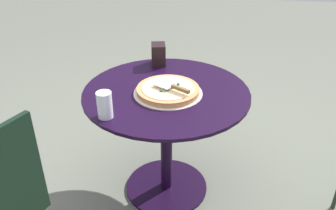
{
  "coord_description": "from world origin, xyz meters",
  "views": [
    {
      "loc": [
        0.22,
        -1.68,
        1.58
      ],
      "look_at": [
        0.01,
        -0.03,
        0.62
      ],
      "focal_mm": 38.22,
      "sensor_mm": 36.0,
      "label": 1
    }
  ],
  "objects_px": {
    "patio_table": "(166,121)",
    "pizza_on_tray": "(168,90)",
    "drinking_cup": "(105,105)",
    "napkin_dispenser": "(158,54)",
    "pizza_server": "(173,87)"
  },
  "relations": [
    {
      "from": "patio_table",
      "to": "pizza_on_tray",
      "type": "xyz_separation_m",
      "value": [
        0.01,
        -0.03,
        0.21
      ]
    },
    {
      "from": "drinking_cup",
      "to": "napkin_dispenser",
      "type": "bearing_deg",
      "value": 76.36
    },
    {
      "from": "pizza_server",
      "to": "drinking_cup",
      "type": "bearing_deg",
      "value": -140.02
    },
    {
      "from": "patio_table",
      "to": "napkin_dispenser",
      "type": "height_order",
      "value": "napkin_dispenser"
    },
    {
      "from": "pizza_on_tray",
      "to": "drinking_cup",
      "type": "relative_size",
      "value": 2.83
    },
    {
      "from": "drinking_cup",
      "to": "pizza_server",
      "type": "bearing_deg",
      "value": 39.98
    },
    {
      "from": "patio_table",
      "to": "drinking_cup",
      "type": "relative_size",
      "value": 6.94
    },
    {
      "from": "pizza_on_tray",
      "to": "pizza_server",
      "type": "height_order",
      "value": "pizza_server"
    },
    {
      "from": "patio_table",
      "to": "pizza_on_tray",
      "type": "distance_m",
      "value": 0.21
    },
    {
      "from": "pizza_server",
      "to": "napkin_dispenser",
      "type": "xyz_separation_m",
      "value": [
        -0.13,
        0.4,
        0.01
      ]
    },
    {
      "from": "drinking_cup",
      "to": "napkin_dispenser",
      "type": "xyz_separation_m",
      "value": [
        0.16,
        0.65,
        0.0
      ]
    },
    {
      "from": "drinking_cup",
      "to": "napkin_dispenser",
      "type": "height_order",
      "value": "same"
    },
    {
      "from": "pizza_on_tray",
      "to": "pizza_server",
      "type": "xyz_separation_m",
      "value": [
        0.03,
        -0.03,
        0.04
      ]
    },
    {
      "from": "pizza_server",
      "to": "drinking_cup",
      "type": "xyz_separation_m",
      "value": [
        -0.29,
        -0.24,
        0.01
      ]
    },
    {
      "from": "pizza_server",
      "to": "napkin_dispenser",
      "type": "bearing_deg",
      "value": 108.46
    }
  ]
}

